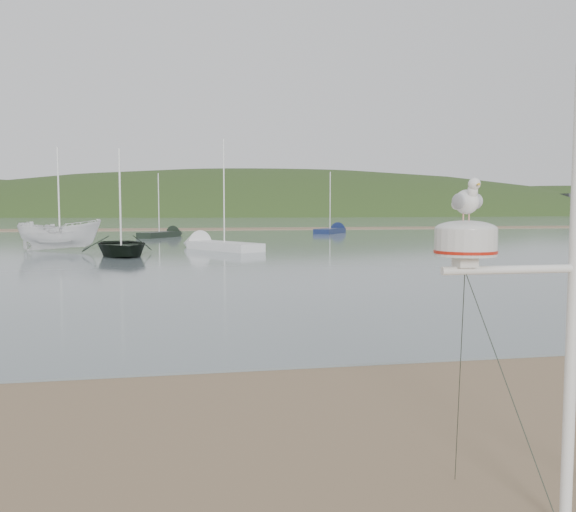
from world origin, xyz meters
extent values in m
plane|color=brown|center=(0.00, 0.00, 0.00)|extent=(560.00, 560.00, 0.00)
cube|color=slate|center=(0.00, 132.00, 0.02)|extent=(560.00, 256.00, 0.04)
cube|color=brown|center=(0.00, 70.00, 0.07)|extent=(560.00, 7.00, 0.07)
ellipsoid|color=#233917|center=(40.00, 235.00, -22.00)|extent=(400.00, 180.00, 80.00)
cube|color=silver|center=(-36.00, 196.00, 4.00)|extent=(8.40, 6.30, 8.00)
cube|color=silver|center=(-10.00, 196.00, 4.00)|extent=(8.40, 6.30, 8.00)
cube|color=silver|center=(16.00, 196.00, 4.00)|extent=(8.40, 6.30, 8.00)
cube|color=silver|center=(42.00, 196.00, 4.00)|extent=(8.40, 6.30, 8.00)
cube|color=silver|center=(68.00, 196.00, 4.00)|extent=(8.40, 6.30, 8.00)
cube|color=silver|center=(94.00, 196.00, 4.00)|extent=(8.40, 6.30, 8.00)
cube|color=silver|center=(120.00, 196.00, 4.00)|extent=(8.40, 6.30, 8.00)
cube|color=silver|center=(146.00, 196.00, 4.00)|extent=(8.40, 6.30, 8.00)
cylinder|color=white|center=(4.45, -1.30, 1.88)|extent=(0.09, 0.09, 3.75)
cylinder|color=white|center=(3.94, -1.30, 2.16)|extent=(1.22, 0.07, 0.07)
cube|color=white|center=(3.52, -1.30, 2.23)|extent=(0.15, 0.15, 0.08)
cylinder|color=silver|center=(3.52, -1.30, 2.37)|extent=(0.47, 0.47, 0.21)
cylinder|color=#B81A0D|center=(3.52, -1.30, 2.30)|extent=(0.48, 0.48, 0.02)
ellipsoid|color=silver|center=(3.52, -1.30, 2.48)|extent=(0.47, 0.47, 0.13)
cylinder|color=tan|center=(3.49, -1.30, 2.58)|extent=(0.01, 0.01, 0.07)
cylinder|color=tan|center=(3.54, -1.30, 2.58)|extent=(0.01, 0.01, 0.07)
ellipsoid|color=white|center=(3.52, -1.30, 2.68)|extent=(0.16, 0.25, 0.19)
ellipsoid|color=#ACB0B5|center=(3.45, -1.31, 2.69)|extent=(0.05, 0.20, 0.12)
ellipsoid|color=#ACB0B5|center=(3.59, -1.31, 2.69)|extent=(0.05, 0.20, 0.12)
cone|color=white|center=(3.52, -1.16, 2.66)|extent=(0.08, 0.08, 0.08)
ellipsoid|color=white|center=(3.52, -1.39, 2.76)|extent=(0.08, 0.08, 0.11)
sphere|color=white|center=(3.52, -1.41, 2.81)|extent=(0.09, 0.09, 0.09)
cone|color=gold|center=(3.52, -1.46, 2.81)|extent=(0.02, 0.05, 0.02)
imported|color=black|center=(-1.53, 28.60, 2.76)|extent=(4.04, 1.88, 5.45)
imported|color=silver|center=(-5.58, 33.62, 2.53)|extent=(2.05, 2.01, 4.99)
cube|color=#142048|center=(17.19, 55.53, 0.29)|extent=(4.39, 5.33, 0.50)
cone|color=#142048|center=(19.11, 58.33, 0.29)|extent=(2.45, 2.49, 1.70)
cylinder|color=white|center=(17.19, 55.53, 3.45)|extent=(0.08, 0.08, 5.83)
cube|color=black|center=(0.01, 49.58, 0.29)|extent=(3.83, 4.76, 0.50)
cone|color=black|center=(1.65, 52.10, 0.29)|extent=(2.16, 2.20, 1.50)
cylinder|color=white|center=(0.01, 49.58, 3.13)|extent=(0.08, 0.08, 5.17)
cube|color=silver|center=(4.36, 32.02, 0.29)|extent=(4.56, 5.86, 0.50)
cone|color=silver|center=(2.45, 35.16, 0.29)|extent=(2.62, 2.67, 1.84)
cylinder|color=white|center=(4.36, 32.02, 3.70)|extent=(0.08, 0.08, 6.32)
camera|label=1|loc=(1.33, -5.61, 2.64)|focal=38.00mm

